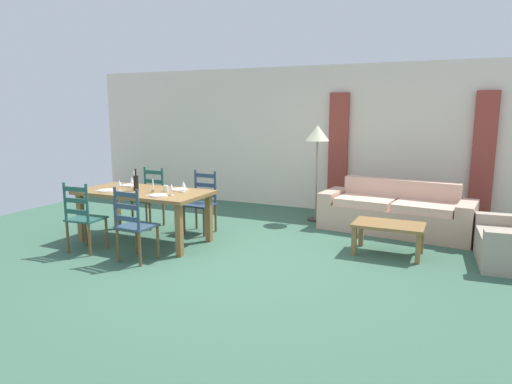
{
  "coord_description": "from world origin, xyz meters",
  "views": [
    {
      "loc": [
        2.75,
        -5.07,
        1.89
      ],
      "look_at": [
        0.13,
        0.66,
        0.75
      ],
      "focal_mm": 31.84,
      "sensor_mm": 36.0,
      "label": 1
    }
  ],
  "objects_px": {
    "dining_chair_near_right": "(134,225)",
    "wine_glass_near_left": "(119,183)",
    "dining_table": "(144,197)",
    "standing_lamp": "(317,139)",
    "wine_glass_near_right": "(171,187)",
    "dining_chair_far_right": "(202,202)",
    "wine_glass_far_right": "(184,184)",
    "wine_glass_far_left": "(132,180)",
    "coffee_cup_primary": "(166,189)",
    "couch": "(396,214)",
    "wine_bottle": "(136,183)",
    "dining_chair_near_left": "(83,217)",
    "coffee_table": "(389,228)",
    "dining_chair_far_left": "(150,197)"
  },
  "relations": [
    {
      "from": "dining_chair_near_right",
      "to": "standing_lamp",
      "type": "bearing_deg",
      "value": 64.77
    },
    {
      "from": "wine_glass_near_left",
      "to": "wine_glass_near_right",
      "type": "relative_size",
      "value": 1.0
    },
    {
      "from": "dining_table",
      "to": "wine_glass_near_left",
      "type": "relative_size",
      "value": 11.8
    },
    {
      "from": "wine_glass_near_right",
      "to": "wine_glass_far_left",
      "type": "relative_size",
      "value": 1.0
    },
    {
      "from": "dining_chair_near_left",
      "to": "dining_chair_near_right",
      "type": "bearing_deg",
      "value": -1.79
    },
    {
      "from": "standing_lamp",
      "to": "dining_chair_near_right",
      "type": "bearing_deg",
      "value": -115.23
    },
    {
      "from": "wine_glass_near_left",
      "to": "wine_glass_far_left",
      "type": "relative_size",
      "value": 1.0
    },
    {
      "from": "dining_table",
      "to": "dining_chair_far_left",
      "type": "relative_size",
      "value": 1.98
    },
    {
      "from": "dining_chair_far_right",
      "to": "standing_lamp",
      "type": "height_order",
      "value": "standing_lamp"
    },
    {
      "from": "dining_table",
      "to": "wine_glass_near_right",
      "type": "distance_m",
      "value": 0.63
    },
    {
      "from": "dining_table",
      "to": "coffee_cup_primary",
      "type": "relative_size",
      "value": 21.11
    },
    {
      "from": "wine_glass_near_left",
      "to": "wine_glass_far_left",
      "type": "distance_m",
      "value": 0.29
    },
    {
      "from": "dining_table",
      "to": "wine_glass_far_left",
      "type": "xyz_separation_m",
      "value": [
        -0.32,
        0.14,
        0.2
      ]
    },
    {
      "from": "wine_glass_far_left",
      "to": "dining_chair_near_right",
      "type": "bearing_deg",
      "value": -49.83
    },
    {
      "from": "wine_glass_near_left",
      "to": "dining_chair_near_right",
      "type": "bearing_deg",
      "value": -39.77
    },
    {
      "from": "dining_chair_near_left",
      "to": "dining_chair_far_left",
      "type": "xyz_separation_m",
      "value": [
        -0.07,
        1.51,
        0.0
      ]
    },
    {
      "from": "dining_table",
      "to": "wine_bottle",
      "type": "height_order",
      "value": "wine_bottle"
    },
    {
      "from": "dining_table",
      "to": "couch",
      "type": "height_order",
      "value": "couch"
    },
    {
      "from": "wine_bottle",
      "to": "coffee_cup_primary",
      "type": "relative_size",
      "value": 3.51
    },
    {
      "from": "coffee_table",
      "to": "wine_glass_far_right",
      "type": "bearing_deg",
      "value": -165.29
    },
    {
      "from": "wine_glass_near_left",
      "to": "wine_glass_near_right",
      "type": "distance_m",
      "value": 0.88
    },
    {
      "from": "dining_chair_near_right",
      "to": "wine_glass_near_right",
      "type": "distance_m",
      "value": 0.76
    },
    {
      "from": "couch",
      "to": "coffee_table",
      "type": "xyz_separation_m",
      "value": [
        0.07,
        -1.22,
        0.06
      ]
    },
    {
      "from": "dining_chair_far_left",
      "to": "coffee_table",
      "type": "distance_m",
      "value": 3.8
    },
    {
      "from": "dining_chair_near_left",
      "to": "wine_glass_far_right",
      "type": "height_order",
      "value": "dining_chair_near_left"
    },
    {
      "from": "dining_chair_near_right",
      "to": "wine_glass_near_left",
      "type": "xyz_separation_m",
      "value": [
        -0.76,
        0.64,
        0.38
      ]
    },
    {
      "from": "coffee_table",
      "to": "standing_lamp",
      "type": "height_order",
      "value": "standing_lamp"
    },
    {
      "from": "coffee_cup_primary",
      "to": "wine_glass_far_left",
      "type": "bearing_deg",
      "value": 173.03
    },
    {
      "from": "dining_chair_near_right",
      "to": "wine_glass_near_right",
      "type": "height_order",
      "value": "dining_chair_near_right"
    },
    {
      "from": "dining_table",
      "to": "dining_chair_far_right",
      "type": "bearing_deg",
      "value": 58.17
    },
    {
      "from": "dining_chair_near_right",
      "to": "dining_chair_far_left",
      "type": "relative_size",
      "value": 1.0
    },
    {
      "from": "dining_chair_near_left",
      "to": "wine_glass_near_left",
      "type": "relative_size",
      "value": 5.96
    },
    {
      "from": "couch",
      "to": "wine_glass_near_right",
      "type": "bearing_deg",
      "value": -140.52
    },
    {
      "from": "coffee_cup_primary",
      "to": "wine_glass_near_left",
      "type": "bearing_deg",
      "value": -162.03
    },
    {
      "from": "wine_glass_near_right",
      "to": "coffee_table",
      "type": "xyz_separation_m",
      "value": [
        2.73,
        0.98,
        -0.51
      ]
    },
    {
      "from": "dining_chair_far_right",
      "to": "wine_glass_near_right",
      "type": "xyz_separation_m",
      "value": [
        0.09,
        -0.92,
        0.38
      ]
    },
    {
      "from": "dining_chair_near_right",
      "to": "wine_bottle",
      "type": "distance_m",
      "value": 1.0
    },
    {
      "from": "dining_chair_near_left",
      "to": "dining_chair_far_right",
      "type": "distance_m",
      "value": 1.78
    },
    {
      "from": "dining_chair_near_right",
      "to": "couch",
      "type": "bearing_deg",
      "value": 45.6
    },
    {
      "from": "dining_chair_near_left",
      "to": "wine_glass_near_right",
      "type": "relative_size",
      "value": 5.96
    },
    {
      "from": "couch",
      "to": "coffee_table",
      "type": "bearing_deg",
      "value": -86.66
    },
    {
      "from": "couch",
      "to": "coffee_cup_primary",
      "type": "bearing_deg",
      "value": -145.43
    },
    {
      "from": "dining_table",
      "to": "dining_chair_far_right",
      "type": "height_order",
      "value": "dining_chair_far_right"
    },
    {
      "from": "coffee_cup_primary",
      "to": "dining_chair_far_left",
      "type": "bearing_deg",
      "value": 140.15
    },
    {
      "from": "wine_glass_near_right",
      "to": "couch",
      "type": "height_order",
      "value": "wine_glass_near_right"
    },
    {
      "from": "wine_bottle",
      "to": "standing_lamp",
      "type": "bearing_deg",
      "value": 49.22
    },
    {
      "from": "wine_glass_far_left",
      "to": "wine_glass_far_right",
      "type": "height_order",
      "value": "same"
    },
    {
      "from": "dining_table",
      "to": "dining_chair_near_right",
      "type": "distance_m",
      "value": 0.93
    },
    {
      "from": "wine_glass_far_left",
      "to": "dining_table",
      "type": "bearing_deg",
      "value": -23.71
    },
    {
      "from": "wine_glass_far_right",
      "to": "standing_lamp",
      "type": "bearing_deg",
      "value": 58.64
    }
  ]
}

